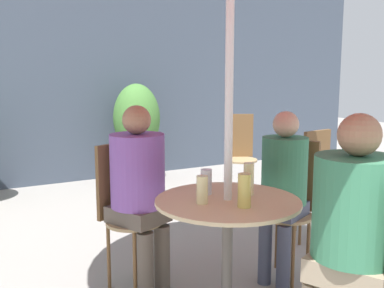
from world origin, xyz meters
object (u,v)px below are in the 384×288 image
(seated_person_0, at_px, (351,224))
(bistro_chair_2, at_px, (124,202))
(beer_glass_2, at_px, (206,182))
(bistro_chair_3, at_px, (308,176))
(bistro_chair_4, at_px, (240,149))
(cafe_table_near, at_px, (227,226))
(bistro_chair_1, at_px, (292,196))
(seated_person_2, at_px, (139,183))
(bistro_chair_0, at_px, (382,266))
(seated_person_1, at_px, (283,181))
(beer_glass_1, at_px, (249,179))
(beer_glass_0, at_px, (244,190))
(potted_plant_1, at_px, (137,129))
(beer_glass_3, at_px, (202,190))

(seated_person_0, bearing_deg, bistro_chair_2, -90.00)
(seated_person_0, relative_size, beer_glass_2, 8.62)
(bistro_chair_3, xyz_separation_m, bistro_chair_4, (0.29, 1.40, 0.00))
(cafe_table_near, distance_m, bistro_chair_3, 1.49)
(beer_glass_2, bearing_deg, bistro_chair_1, 12.06)
(seated_person_2, bearing_deg, bistro_chair_3, -18.57)
(bistro_chair_0, bearing_deg, seated_person_1, -129.40)
(bistro_chair_2, xyz_separation_m, beer_glass_1, (0.48, -0.72, 0.25))
(cafe_table_near, bearing_deg, beer_glass_0, -91.86)
(bistro_chair_1, xyz_separation_m, potted_plant_1, (0.11, 3.09, 0.13))
(bistro_chair_4, relative_size, potted_plant_1, 0.74)
(seated_person_2, relative_size, beer_glass_2, 8.46)
(bistro_chair_4, bearing_deg, beer_glass_2, -101.70)
(bistro_chair_0, xyz_separation_m, seated_person_0, (-0.06, 0.14, 0.16))
(cafe_table_near, distance_m, potted_plant_1, 3.52)
(seated_person_2, bearing_deg, bistro_chair_0, -90.00)
(bistro_chair_0, height_order, bistro_chair_4, same)
(bistro_chair_1, distance_m, bistro_chair_4, 2.01)
(cafe_table_near, bearing_deg, potted_plant_1, 75.93)
(potted_plant_1, bearing_deg, bistro_chair_4, -60.07)
(seated_person_2, bearing_deg, beer_glass_1, -77.59)
(beer_glass_2, height_order, beer_glass_3, beer_glass_3)
(beer_glass_3, bearing_deg, bistro_chair_3, 26.93)
(beer_glass_0, distance_m, beer_glass_2, 0.31)
(seated_person_0, height_order, beer_glass_1, seated_person_0)
(bistro_chair_1, xyz_separation_m, beer_glass_2, (-0.79, -0.17, 0.23))
(bistro_chair_3, height_order, beer_glass_1, bistro_chair_3)
(beer_glass_0, distance_m, beer_glass_1, 0.25)
(cafe_table_near, bearing_deg, bistro_chair_3, 29.79)
(cafe_table_near, bearing_deg, beer_glass_1, 9.77)
(beer_glass_2, bearing_deg, beer_glass_3, -127.27)
(seated_person_0, distance_m, beer_glass_2, 0.83)
(bistro_chair_1, height_order, beer_glass_1, bistro_chair_1)
(bistro_chair_1, bearing_deg, potted_plant_1, 154.63)
(bistro_chair_2, relative_size, beer_glass_0, 5.43)
(bistro_chair_0, height_order, seated_person_2, seated_person_2)
(bistro_chair_3, bearing_deg, bistro_chair_2, -9.05)
(bistro_chair_1, height_order, bistro_chair_2, same)
(bistro_chair_3, xyz_separation_m, beer_glass_2, (-1.34, -0.59, 0.23))
(bistro_chair_0, relative_size, beer_glass_0, 5.43)
(seated_person_0, xyz_separation_m, beer_glass_3, (-0.42, 0.61, 0.07))
(beer_glass_2, bearing_deg, seated_person_0, -67.99)
(bistro_chair_4, relative_size, seated_person_2, 0.79)
(bistro_chair_4, bearing_deg, beer_glass_0, -97.02)
(bistro_chair_3, xyz_separation_m, seated_person_1, (-0.68, -0.48, 0.14))
(beer_glass_0, xyz_separation_m, beer_glass_1, (0.16, 0.19, 0.00))
(seated_person_2, bearing_deg, seated_person_1, -44.94)
(beer_glass_1, bearing_deg, seated_person_1, 27.48)
(seated_person_1, bearing_deg, potted_plant_1, 152.26)
(cafe_table_near, relative_size, bistro_chair_4, 0.84)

